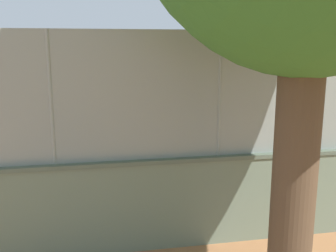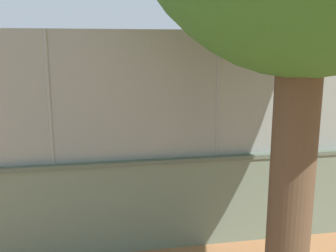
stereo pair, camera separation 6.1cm
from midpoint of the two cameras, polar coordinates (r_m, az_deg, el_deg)
name	(u,v)px [view 2 (the right image)]	position (r m, az deg, el deg)	size (l,w,h in m)	color
ground_plane	(147,129)	(18.48, -3.04, -0.48)	(260.00, 260.00, 0.00)	#A36B42
perimeter_wall	(57,210)	(7.61, -15.97, -11.90)	(31.43, 1.05, 1.82)	slate
fence_panel_on_wall	(50,98)	(7.05, -16.93, 3.93)	(30.87, 0.76, 2.39)	gray
player_baseline_waiting	(284,126)	(15.56, 16.95, -0.03)	(0.70, 1.23, 1.49)	#B2B2B2
player_near_wall_returning	(102,112)	(17.68, -9.67, 2.03)	(1.07, 0.88, 1.65)	#B2B2B2
player_foreground_swinging	(174,110)	(18.31, 1.07, 2.34)	(1.02, 0.74, 1.56)	#B2B2B2
sports_ball	(278,134)	(14.30, 16.07, -1.19)	(0.09, 0.09, 0.09)	#3399D8
courtside_bench	(277,190)	(9.87, 15.99, -9.16)	(1.61, 0.42, 0.87)	gray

